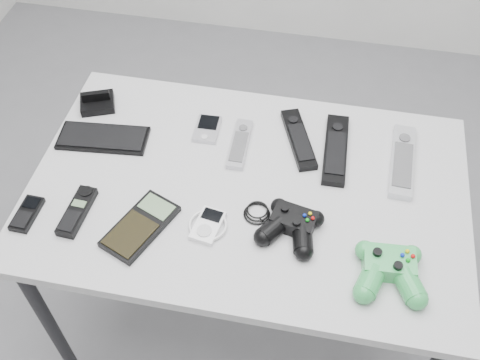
% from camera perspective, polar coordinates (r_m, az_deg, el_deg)
% --- Properties ---
extents(floor, '(3.50, 3.50, 0.00)m').
position_cam_1_polar(floor, '(1.97, 3.04, -16.27)').
color(floor, slate).
rests_on(floor, ground).
extents(desk, '(1.08, 0.69, 0.72)m').
position_cam_1_polar(desk, '(1.44, 0.77, -2.26)').
color(desk, '#B0B0B3').
rests_on(desk, floor).
extents(pda_keyboard, '(0.24, 0.12, 0.01)m').
position_cam_1_polar(pda_keyboard, '(1.54, -13.73, 4.20)').
color(pda_keyboard, black).
rests_on(pda_keyboard, desk).
extents(dock_bracket, '(0.12, 0.11, 0.05)m').
position_cam_1_polar(dock_bracket, '(1.63, -14.36, 7.92)').
color(dock_bracket, black).
rests_on(dock_bracket, desk).
extents(pda, '(0.07, 0.10, 0.02)m').
position_cam_1_polar(pda, '(1.52, -3.35, 5.24)').
color(pda, '#B1B0B8').
rests_on(pda, desk).
extents(remote_silver_a, '(0.05, 0.17, 0.02)m').
position_cam_1_polar(remote_silver_a, '(1.48, -0.02, 3.72)').
color(remote_silver_a, '#B1B0B8').
rests_on(remote_silver_a, desk).
extents(remote_black_a, '(0.12, 0.22, 0.02)m').
position_cam_1_polar(remote_black_a, '(1.50, 5.98, 4.21)').
color(remote_black_a, black).
rests_on(remote_black_a, desk).
extents(remote_black_b, '(0.06, 0.24, 0.02)m').
position_cam_1_polar(remote_black_b, '(1.48, 9.70, 3.14)').
color(remote_black_b, black).
rests_on(remote_black_b, desk).
extents(remote_silver_b, '(0.07, 0.25, 0.02)m').
position_cam_1_polar(remote_silver_b, '(1.49, 16.18, 1.91)').
color(remote_silver_b, silver).
rests_on(remote_silver_b, desk).
extents(mobile_phone, '(0.05, 0.10, 0.02)m').
position_cam_1_polar(mobile_phone, '(1.42, -20.84, -3.21)').
color(mobile_phone, black).
rests_on(mobile_phone, desk).
extents(cordless_handset, '(0.05, 0.15, 0.02)m').
position_cam_1_polar(cordless_handset, '(1.39, -16.23, -3.07)').
color(cordless_handset, black).
rests_on(cordless_handset, desk).
extents(calculator, '(0.16, 0.21, 0.02)m').
position_cam_1_polar(calculator, '(1.33, -10.09, -4.61)').
color(calculator, black).
rests_on(calculator, desk).
extents(mp3_player, '(0.11, 0.11, 0.02)m').
position_cam_1_polar(mp3_player, '(1.31, -3.29, -4.60)').
color(mp3_player, white).
rests_on(mp3_player, desk).
extents(controller_black, '(0.27, 0.20, 0.05)m').
position_cam_1_polar(controller_black, '(1.30, 5.27, -4.51)').
color(controller_black, black).
rests_on(controller_black, desk).
extents(controller_green, '(0.17, 0.18, 0.05)m').
position_cam_1_polar(controller_green, '(1.27, 14.95, -8.71)').
color(controller_green, '#24873E').
rests_on(controller_green, desk).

